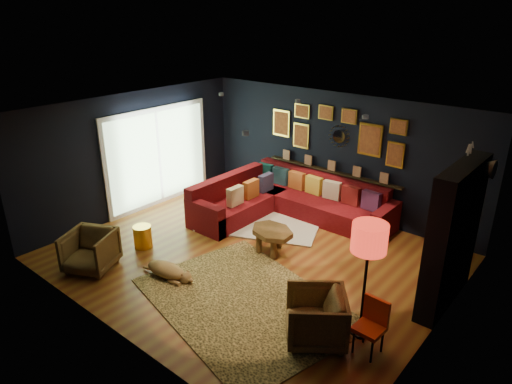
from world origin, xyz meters
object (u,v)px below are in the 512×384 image
Objects in this scene: armchair_right at (316,315)px; dog at (166,267)px; orange_chair at (372,322)px; floor_lamp at (369,243)px; sectional at (284,202)px; coffee_table at (272,234)px; gold_stool at (143,237)px; pouf at (220,218)px; armchair_left at (90,249)px.

dog is at bearing -121.65° from armchair_right.
floor_lamp is at bearing 142.37° from orange_chair.
floor_lamp reaches higher than sectional.
orange_chair reaches higher than dog.
coffee_table is 2.83m from orange_chair.
floor_lamp is (4.30, 0.39, 1.20)m from gold_stool.
coffee_table is at bearing 57.23° from dog.
coffee_table reaches higher than gold_stool.
gold_stool is (-0.50, -1.55, 0.03)m from pouf.
armchair_left is (-0.54, -2.60, 0.20)m from pouf.
sectional is at bearing 119.03° from coffee_table.
orange_chair is 0.72× the size of dog.
gold_stool is (-1.19, -2.81, -0.11)m from sectional.
coffee_table is 2.71m from floor_lamp.
pouf is at bearing 101.11° from dog.
sectional reaches higher than gold_stool.
coffee_table is at bearing 34.41° from gold_stool.
armchair_left is at bearing -161.60° from floor_lamp.
dog reaches higher than pouf.
sectional is 8.04× the size of gold_stool.
armchair_left is at bearing -130.03° from coffee_table.
sectional is 7.43× the size of pouf.
armchair_left reaches higher than coffee_table.
pouf is at bearing 163.09° from floor_lamp.
floor_lamp is (3.11, -2.42, 1.09)m from sectional.
pouf is 0.27× the size of floor_lamp.
dog is (-3.16, -0.79, -1.23)m from floor_lamp.
armchair_left is at bearing -162.04° from orange_chair.
armchair_right is 0.47× the size of floor_lamp.
pouf is (-1.49, 0.18, -0.20)m from coffee_table.
sectional is 3.98m from armchair_right.
sectional reaches higher than pouf.
armchair_left is 1.06m from gold_stool.
armchair_right reaches higher than gold_stool.
sectional is at bearing 67.04° from gold_stool.
floor_lamp reaches higher than coffee_table.
pouf is at bearing -118.55° from sectional.
gold_stool is (-3.89, 0.12, -0.18)m from armchair_right.
gold_stool reaches higher than pouf.
armchair_left reaches higher than orange_chair.
pouf is at bearing 71.97° from gold_stool.
armchair_left is 0.46× the size of floor_lamp.
pouf is at bearing -153.68° from armchair_right.
coffee_table is 1.34× the size of orange_chair.
dog is (-0.05, -3.21, -0.14)m from sectional.
armchair_left is 1.02× the size of orange_chair.
orange_chair is 3.47m from dog.
floor_lamp reaches higher than pouf.
pouf is at bearing 172.92° from coffee_table.
sectional is at bearing 82.11° from dog.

